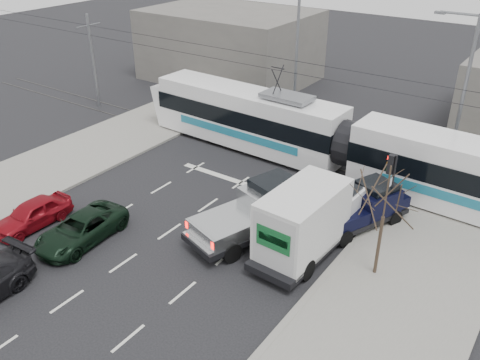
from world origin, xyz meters
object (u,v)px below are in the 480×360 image
Objects in this scene: tram at (348,145)px; green_car at (81,229)px; street_lamp_near at (461,87)px; red_car at (32,214)px; street_lamp_far at (294,50)px; box_truck at (309,220)px; traffic_signal at (391,175)px; silver_pickup at (262,209)px; bare_tree at (386,197)px; navy_pickup at (364,206)px.

green_car is (-7.30, -12.99, -1.32)m from tram.
street_lamp_near is 2.30× the size of red_car.
street_lamp_far is 1.95× the size of green_car.
street_lamp_near is at bearing -9.87° from street_lamp_far.
box_truck is (1.65, -7.71, -0.32)m from tram.
traffic_signal is at bearing -41.72° from street_lamp_far.
tram is at bearing 104.86° from box_truck.
silver_pickup is at bearing 36.33° from green_car.
bare_tree is 1.39× the size of traffic_signal.
traffic_signal is 0.40× the size of street_lamp_near.
silver_pickup is 1.53× the size of green_car.
tram reaches higher than red_car.
green_car is at bearing -90.98° from street_lamp_far.
red_car is (-13.09, -9.21, -0.39)m from navy_pickup.
tram reaches higher than box_truck.
tram is 3.84× the size of silver_pickup.
traffic_signal is 14.47m from street_lamp_far.
street_lamp_near reaches higher than bare_tree.
street_lamp_far is 1.33× the size of box_truck.
street_lamp_far is 16.45m from box_truck.
street_lamp_far is 20.14m from red_car.
tram is at bearing 53.78° from red_car.
street_lamp_far is at bearing 131.12° from bare_tree.
box_truck reaches higher than red_car.
navy_pickup is at bearing 120.61° from bare_tree.
traffic_signal is 0.51× the size of silver_pickup.
street_lamp_near is 23.23m from red_car.
green_car is at bearing -121.89° from silver_pickup.
tram is at bearing -139.49° from street_lamp_near.
red_car reaches higher than green_car.
traffic_signal is 17.20m from red_car.
tram is 14.96m from green_car.
street_lamp_far is 14.70m from navy_pickup.
bare_tree is 4.74m from navy_pickup.
traffic_signal is 0.78× the size of green_car.
bare_tree is 9.21m from tram.
silver_pickup is at bearing -65.68° from street_lamp_far.
silver_pickup reaches higher than red_car.
green_car is (-8.95, -5.29, -1.00)m from box_truck.
tram is at bearing 56.53° from green_car.
bare_tree is at bearing -55.73° from tram.
traffic_signal reaches higher than red_car.
street_lamp_far is at bearing 125.21° from box_truck.
red_car is at bearing -130.38° from street_lamp_near.
navy_pickup is 16.00m from red_car.
street_lamp_far is 15.22m from silver_pickup.
silver_pickup reaches higher than navy_pickup.
green_car is at bearing -139.57° from traffic_signal.
green_car is at bearing -117.26° from tram.
street_lamp_near is at bearing 91.42° from bare_tree.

